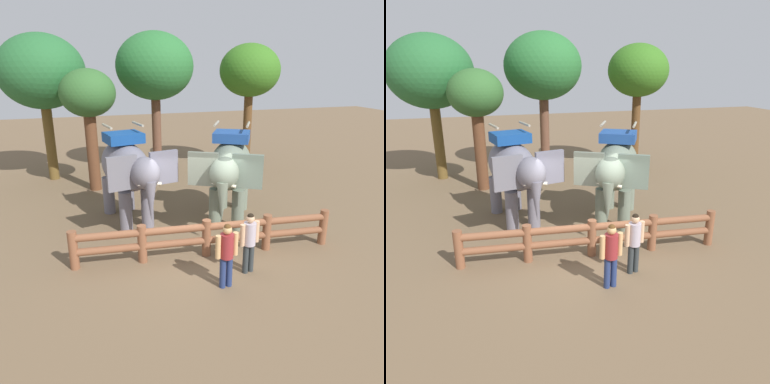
{
  "view_description": "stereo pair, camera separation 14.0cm",
  "coord_description": "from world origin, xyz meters",
  "views": [
    {
      "loc": [
        -3.07,
        -8.89,
        5.05
      ],
      "look_at": [
        0.0,
        1.17,
        1.4
      ],
      "focal_mm": 34.88,
      "sensor_mm": 36.0,
      "label": 1
    },
    {
      "loc": [
        -2.94,
        -8.93,
        5.05
      ],
      "look_at": [
        0.0,
        1.17,
        1.4
      ],
      "focal_mm": 34.88,
      "sensor_mm": 36.0,
      "label": 2
    }
  ],
  "objects": [
    {
      "name": "log_fence",
      "position": [
        0.0,
        -0.19,
        0.61
      ],
      "size": [
        7.22,
        0.87,
        1.05
      ],
      "color": "brown",
      "rests_on": "ground"
    },
    {
      "name": "elephant_center",
      "position": [
        1.5,
        1.88,
        1.83
      ],
      "size": [
        3.05,
        3.79,
        3.25
      ],
      "color": "slate",
      "rests_on": "ground"
    },
    {
      "name": "tree_far_right",
      "position": [
        0.46,
        8.36,
        4.85
      ],
      "size": [
        3.47,
        3.47,
        6.39
      ],
      "color": "brown",
      "rests_on": "ground"
    },
    {
      "name": "tourist_man_in_blue",
      "position": [
        -0.06,
        -1.78,
        0.94
      ],
      "size": [
        0.57,
        0.34,
        1.62
      ],
      "color": "navy",
      "rests_on": "ground"
    },
    {
      "name": "tourist_woman_in_black",
      "position": [
        0.73,
        -1.33,
        0.93
      ],
      "size": [
        0.56,
        0.37,
        1.61
      ],
      "color": "#2D3436",
      "rests_on": "ground"
    },
    {
      "name": "ground_plane",
      "position": [
        0.0,
        0.0,
        0.0
      ],
      "size": [
        60.0,
        60.0,
        0.0
      ],
      "primitive_type": "plane",
      "color": "brown"
    },
    {
      "name": "tree_back_center",
      "position": [
        -4.33,
        8.68,
        4.65
      ],
      "size": [
        3.64,
        3.64,
        6.25
      ],
      "color": "brown",
      "rests_on": "ground"
    },
    {
      "name": "tree_far_left",
      "position": [
        4.88,
        7.87,
        4.63
      ],
      "size": [
        2.84,
        2.84,
        5.92
      ],
      "color": "brown",
      "rests_on": "ground"
    },
    {
      "name": "elephant_near_left",
      "position": [
        -1.68,
        2.71,
        1.82
      ],
      "size": [
        2.35,
        3.87,
        3.24
      ],
      "color": "slate",
      "rests_on": "ground"
    },
    {
      "name": "tree_deep_back",
      "position": [
        -2.6,
        6.57,
        3.76
      ],
      "size": [
        2.18,
        2.18,
        4.87
      ],
      "color": "brown",
      "rests_on": "ground"
    }
  ]
}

